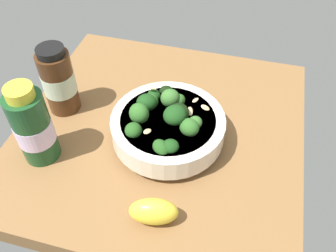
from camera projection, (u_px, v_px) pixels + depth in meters
ground_plane at (160, 135)px, 76.49cm from camera, size 58.15×58.15×4.45cm
bowl_of_broccoli at (167, 125)px, 69.69cm from camera, size 22.06×22.06×10.11cm
lemon_wedge at (154, 212)px, 58.63cm from camera, size 5.71×8.85×5.09cm
bottle_tall at (33, 127)px, 64.65cm from camera, size 6.93×6.93×16.87cm
bottle_short at (59, 81)px, 73.94cm from camera, size 6.82×6.82×15.35cm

